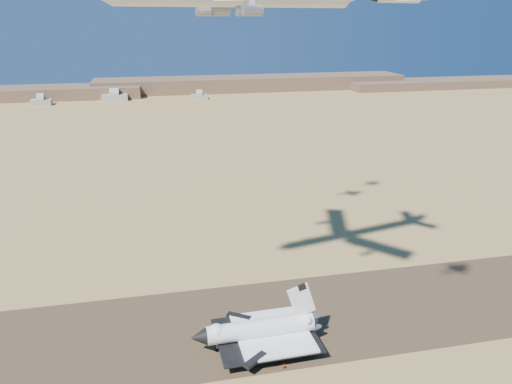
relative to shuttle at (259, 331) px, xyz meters
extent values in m
plane|color=tan|center=(-6.24, 11.88, -5.30)|extent=(1200.00, 1200.00, 0.00)
cube|color=#503A28|center=(-6.24, 11.88, -5.27)|extent=(600.00, 50.00, 0.06)
cube|color=brown|center=(113.76, 551.88, 3.70)|extent=(420.00, 60.00, 18.00)
cube|color=brown|center=(393.76, 521.88, 0.20)|extent=(300.00, 60.00, 11.00)
cube|color=#BAB7A5|center=(-146.24, 481.88, -2.05)|extent=(22.00, 14.00, 6.50)
cube|color=#BAB7A5|center=(-66.24, 496.88, -1.55)|extent=(30.00, 15.00, 7.50)
cube|color=#BAB7A5|center=(33.76, 486.88, -2.55)|extent=(19.00, 12.50, 5.50)
cylinder|color=white|center=(0.09, 0.00, 0.75)|extent=(32.39, 6.51, 5.64)
cone|color=black|center=(-18.25, -0.49, 0.75)|extent=(4.68, 5.48, 5.36)
sphere|color=white|center=(-13.01, -0.35, 1.55)|extent=(5.24, 5.24, 5.24)
cube|color=white|center=(4.12, 0.11, -1.57)|extent=(22.82, 24.78, 0.91)
cube|color=black|center=(2.10, 0.06, -2.02)|extent=(30.88, 24.99, 0.50)
cube|color=white|center=(13.19, 0.35, 8.61)|extent=(9.36, 0.96, 11.61)
cylinder|color=gray|center=(-13.01, -0.35, -3.69)|extent=(0.36, 0.36, 3.23)
cylinder|color=black|center=(-13.01, -0.35, -4.75)|extent=(1.12, 0.48, 1.11)
cylinder|color=gray|center=(6.27, -4.87, -3.69)|extent=(0.36, 0.36, 3.23)
cylinder|color=black|center=(6.27, -4.87, -4.75)|extent=(1.12, 0.48, 1.11)
cylinder|color=gray|center=(6.00, 5.20, -3.69)|extent=(0.36, 0.36, 3.23)
cylinder|color=black|center=(6.00, 5.20, -4.75)|extent=(1.12, 0.48, 1.11)
cube|color=white|center=(-2.82, 36.82, 94.32)|extent=(17.15, 31.87, 0.71)
cylinder|color=gray|center=(-1.45, 11.10, 91.26)|extent=(5.53, 3.66, 2.65)
cylinder|color=gray|center=(-1.51, 1.72, 91.26)|extent=(5.53, 3.66, 2.65)
cylinder|color=gray|center=(-5.30, 29.00, 91.26)|extent=(5.53, 3.66, 2.65)
cylinder|color=gray|center=(-9.22, 37.53, 91.26)|extent=(5.53, 3.66, 2.65)
imported|color=#F83C0E|center=(5.67, -7.64, -4.33)|extent=(0.68, 0.79, 1.83)
imported|color=#F83C0E|center=(11.07, -6.75, -4.28)|extent=(0.63, 0.98, 1.92)
imported|color=#F83C0E|center=(4.48, -12.18, -4.37)|extent=(1.05, 1.12, 1.73)
cube|color=white|center=(26.82, -19.63, 93.11)|extent=(5.71, 8.72, 0.25)
cube|color=white|center=(30.67, -18.46, 93.32)|extent=(3.58, 5.45, 0.20)
cylinder|color=white|center=(18.51, 73.27, 94.85)|extent=(12.78, 2.52, 1.48)
cone|color=black|center=(10.91, 72.64, 94.85)|extent=(2.86, 1.60, 1.38)
sphere|color=black|center=(15.34, 73.01, 95.38)|extent=(1.48, 1.48, 1.48)
cube|color=white|center=(19.56, 73.36, 94.64)|extent=(4.39, 8.74, 0.26)
cube|color=white|center=(23.78, 73.71, 94.85)|extent=(2.76, 5.47, 0.21)
cylinder|color=white|center=(36.88, 86.70, 95.84)|extent=(11.14, 3.90, 1.30)
cone|color=black|center=(30.38, 85.12, 95.84)|extent=(2.63, 1.75, 1.21)
sphere|color=black|center=(34.17, 86.04, 96.31)|extent=(1.30, 1.30, 1.30)
cube|color=white|center=(37.78, 86.92, 95.66)|extent=(4.92, 7.99, 0.23)
cube|color=white|center=(41.39, 87.80, 95.84)|extent=(3.09, 5.00, 0.19)
camera|label=1|loc=(-28.18, -125.28, 89.86)|focal=35.00mm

